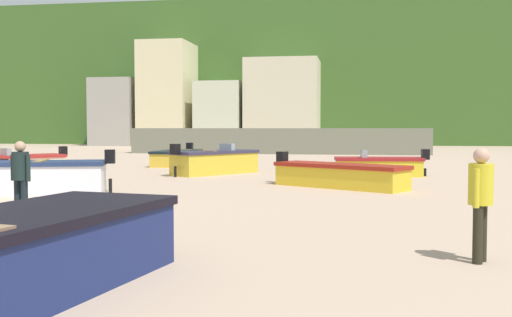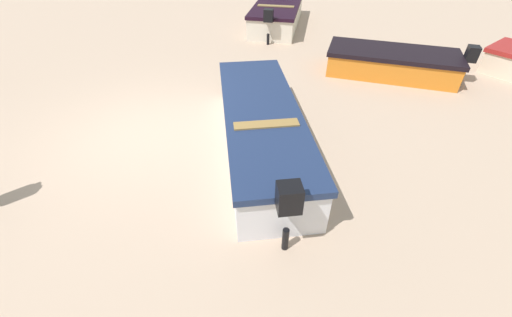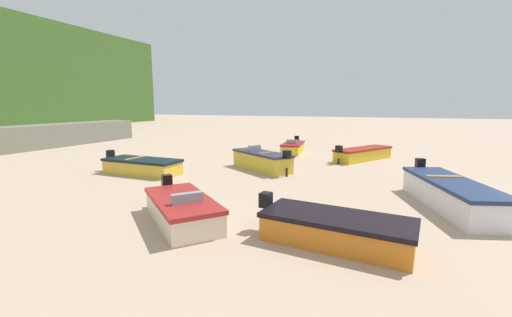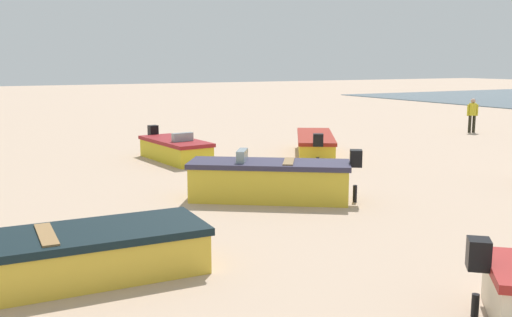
# 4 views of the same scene
# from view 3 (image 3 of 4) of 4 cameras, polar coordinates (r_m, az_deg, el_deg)

# --- Properties ---
(harbor_pier) EXTENTS (21.11, 2.40, 1.80)m
(harbor_pier) POSITION_cam_3_polar(r_m,az_deg,el_deg) (29.97, -36.05, 2.79)
(harbor_pier) COLOR slate
(harbor_pier) RESTS_ON ground
(boat_yellow_0) EXTENTS (3.66, 1.61, 1.05)m
(boat_yellow_0) POSITION_cam_3_polar(r_m,az_deg,el_deg) (23.43, 6.43, 1.90)
(boat_yellow_0) COLOR gold
(boat_yellow_0) RESTS_ON ground
(boat_white_1) EXTENTS (5.06, 2.79, 1.25)m
(boat_white_1) POSITION_cam_3_polar(r_m,az_deg,el_deg) (12.71, 30.65, -5.28)
(boat_white_1) COLOR white
(boat_white_1) RESTS_ON ground
(boat_cream_2) EXTENTS (3.38, 3.57, 1.06)m
(boat_cream_2) POSITION_cam_3_polar(r_m,az_deg,el_deg) (9.90, -12.71, -8.60)
(boat_cream_2) COLOR beige
(boat_cream_2) RESTS_ON ground
(boat_yellow_3) EXTENTS (3.24, 3.92, 1.27)m
(boat_yellow_3) POSITION_cam_3_polar(r_m,az_deg,el_deg) (17.26, 1.00, -0.35)
(boat_yellow_3) COLOR gold
(boat_yellow_3) RESTS_ON ground
(boat_yellow_6) EXTENTS (1.66, 4.19, 1.07)m
(boat_yellow_6) POSITION_cam_3_polar(r_m,az_deg,el_deg) (17.20, -19.13, -1.26)
(boat_yellow_6) COLOR gold
(boat_yellow_6) RESTS_ON ground
(boat_yellow_7) EXTENTS (4.40, 3.37, 1.07)m
(boat_yellow_7) POSITION_cam_3_polar(r_m,az_deg,el_deg) (21.33, 18.02, 0.78)
(boat_yellow_7) COLOR gold
(boat_yellow_7) RESTS_ON ground
(boat_orange_8) EXTENTS (1.95, 3.98, 1.05)m
(boat_orange_8) POSITION_cam_3_polar(r_m,az_deg,el_deg) (8.50, 13.62, -11.81)
(boat_orange_8) COLOR orange
(boat_orange_8) RESTS_ON ground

